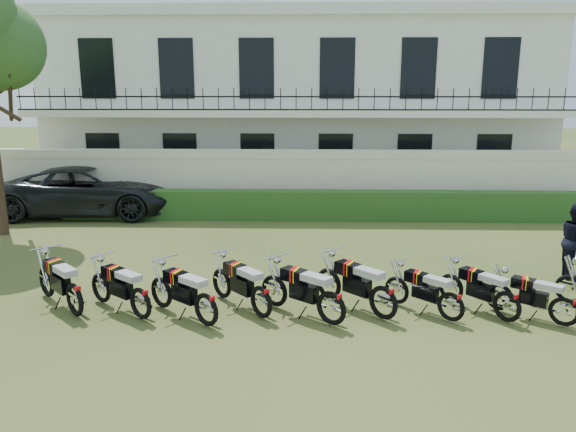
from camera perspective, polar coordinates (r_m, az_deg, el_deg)
name	(u,v)px	position (r m, az deg, el deg)	size (l,w,h in m)	color
ground	(289,296)	(12.39, 0.14, -8.14)	(100.00, 100.00, 0.00)	#3A4A1D
perimeter_wall	(296,182)	(19.82, 0.77, 3.49)	(30.00, 0.35, 2.30)	#EFE7C9
hedge	(324,205)	(19.17, 3.72, 1.09)	(18.00, 0.60, 1.00)	#214B1A
building	(298,103)	(25.51, 1.02, 11.39)	(20.40, 9.60, 7.40)	white
motorcycle_0	(74,292)	(11.90, -20.90, -7.20)	(1.58, 1.58, 1.16)	black
motorcycle_1	(140,296)	(11.38, -14.79, -7.85)	(1.64, 1.31, 1.09)	black
motorcycle_2	(206,302)	(10.82, -8.33, -8.60)	(1.64, 1.37, 1.11)	black
motorcycle_3	(261,294)	(11.08, -2.74, -7.94)	(1.43, 1.59, 1.11)	black
motorcycle_4	(331,300)	(10.77, 4.43, -8.50)	(1.72, 1.39, 1.15)	black
motorcycle_5	(384,294)	(11.14, 9.69, -7.87)	(1.57, 1.60, 1.16)	black
motorcycle_6	(451,300)	(11.38, 16.27, -8.16)	(1.39, 1.34, 1.00)	black
motorcycle_7	(508,299)	(11.71, 21.42, -7.88)	(1.28, 1.54, 1.04)	black
motorcycle_8	(565,305)	(11.94, 26.32, -8.08)	(1.48, 1.15, 0.98)	black
suv	(90,191)	(21.03, -19.51, 2.44)	(2.87, 6.22, 1.73)	black
officer_4	(576,240)	(14.99, 27.22, -2.22)	(0.88, 0.68, 1.80)	black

